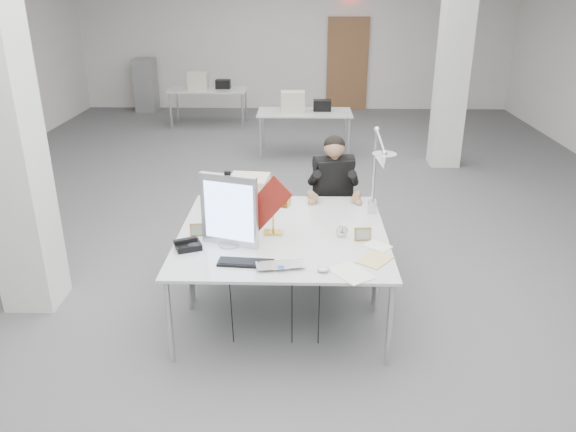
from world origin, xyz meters
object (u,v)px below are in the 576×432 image
object	(u,v)px
desk_main	(281,256)
bankers_lamp	(273,214)
laptop	(281,269)
desk_phone	(188,246)
seated_person	(333,177)
architect_lamp	(378,175)
beige_monitor	(249,194)
office_chair	(332,204)
monitor	(229,210)

from	to	relation	value
desk_main	bankers_lamp	world-z (taller)	bankers_lamp
laptop	bankers_lamp	xyz separation A→B (m)	(-0.09, 0.69, 0.17)
bankers_lamp	desk_phone	distance (m)	0.77
seated_person	architect_lamp	xyz separation A→B (m)	(0.34, -0.85, 0.31)
bankers_lamp	desk_phone	bearing A→B (deg)	-135.14
laptop	beige_monitor	xyz separation A→B (m)	(-0.35, 1.21, 0.16)
office_chair	seated_person	size ratio (longest dim) A/B	1.19
seated_person	bankers_lamp	distance (m)	1.25
laptop	desk_phone	bearing A→B (deg)	144.64
monitor	bankers_lamp	size ratio (longest dim) A/B	1.68
monitor	architect_lamp	xyz separation A→B (m)	(1.26, 0.49, 0.16)
office_chair	beige_monitor	bearing A→B (deg)	-156.46
beige_monitor	laptop	bearing A→B (deg)	-67.78
bankers_lamp	architect_lamp	world-z (taller)	architect_lamp
beige_monitor	bankers_lamp	bearing A→B (deg)	-57.79
bankers_lamp	desk_phone	xyz separation A→B (m)	(-0.68, -0.32, -0.16)
monitor	desk_phone	bearing A→B (deg)	-147.80
bankers_lamp	beige_monitor	distance (m)	0.58
laptop	architect_lamp	world-z (taller)	architect_lamp
desk_main	desk_phone	size ratio (longest dim) A/B	9.02
desk_main	beige_monitor	size ratio (longest dim) A/B	5.01
office_chair	architect_lamp	bearing A→B (deg)	-83.72
seated_person	desk_phone	world-z (taller)	seated_person
desk_phone	architect_lamp	world-z (taller)	architect_lamp
office_chair	bankers_lamp	xyz separation A→B (m)	(-0.57, -1.16, 0.35)
architect_lamp	desk_main	bearing A→B (deg)	-146.54
seated_person	laptop	bearing A→B (deg)	-119.15
desk_main	office_chair	world-z (taller)	office_chair
desk_main	desk_phone	world-z (taller)	desk_phone
office_chair	desk_phone	size ratio (longest dim) A/B	5.82
desk_main	monitor	distance (m)	0.56
desk_phone	bankers_lamp	bearing A→B (deg)	2.31
desk_phone	architect_lamp	distance (m)	1.75
seated_person	monitor	xyz separation A→B (m)	(-0.92, -1.35, 0.16)
laptop	architect_lamp	size ratio (longest dim) A/B	0.40
desk_main	bankers_lamp	distance (m)	0.47
desk_phone	office_chair	bearing A→B (deg)	26.89
seated_person	laptop	world-z (taller)	seated_person
monitor	beige_monitor	xyz separation A→B (m)	(0.09, 0.76, -0.13)
desk_main	monitor	world-z (taller)	monitor
laptop	beige_monitor	world-z (taller)	beige_monitor
desk_main	laptop	xyz separation A→B (m)	(0.01, -0.27, 0.03)
bankers_lamp	architect_lamp	distance (m)	0.99
beige_monitor	architect_lamp	bearing A→B (deg)	-6.45
seated_person	architect_lamp	bearing A→B (deg)	-82.63
office_chair	desk_phone	bearing A→B (deg)	-144.51
laptop	desk_phone	distance (m)	0.86
seated_person	bankers_lamp	xyz separation A→B (m)	(-0.57, -1.11, 0.04)
laptop	bankers_lamp	distance (m)	0.72
beige_monitor	monitor	bearing A→B (deg)	-90.60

